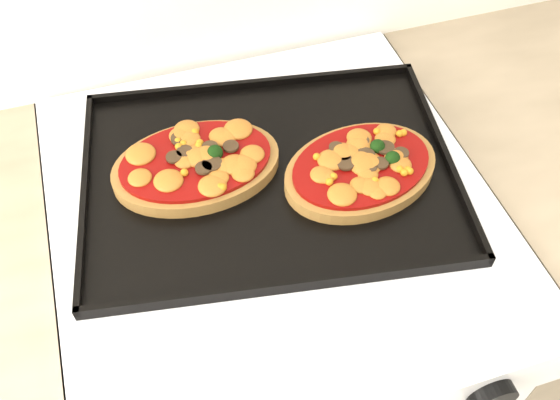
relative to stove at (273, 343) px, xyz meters
name	(u,v)px	position (x,y,z in m)	size (l,w,h in m)	color
stove	(273,343)	(0.00, 0.00, 0.00)	(0.60, 0.60, 0.91)	white
knob_right	(492,398)	(0.17, -0.33, 0.40)	(0.06, 0.06, 0.02)	black
baking_tray	(269,172)	(0.01, 0.03, 0.47)	(0.51, 0.38, 0.02)	black
pizza_left	(196,163)	(-0.09, 0.06, 0.48)	(0.23, 0.16, 0.03)	#A47338
pizza_right	(361,168)	(0.13, -0.01, 0.48)	(0.22, 0.16, 0.03)	#A47338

